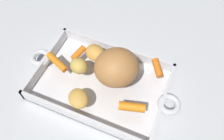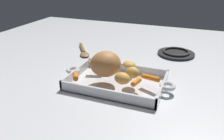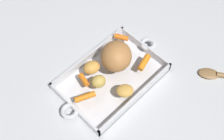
{
  "view_description": "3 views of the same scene",
  "coord_description": "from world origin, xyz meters",
  "px_view_note": "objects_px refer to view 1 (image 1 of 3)",
  "views": [
    {
      "loc": [
        -0.15,
        0.28,
        0.56
      ],
      "look_at": [
        -0.02,
        -0.03,
        0.05
      ],
      "focal_mm": 35.86,
      "sensor_mm": 36.0,
      "label": 1
    },
    {
      "loc": [
        0.27,
        -0.75,
        0.42
      ],
      "look_at": [
        -0.02,
        -0.0,
        0.06
      ],
      "focal_mm": 36.41,
      "sensor_mm": 36.0,
      "label": 2
    },
    {
      "loc": [
        0.36,
        0.36,
        0.88
      ],
      "look_at": [
        0.01,
        0.01,
        0.08
      ],
      "focal_mm": 45.11,
      "sensor_mm": 36.0,
      "label": 3
    }
  ],
  "objects_px": {
    "potato_golden_large": "(78,98)",
    "baby_carrot_southwest": "(157,68)",
    "baby_carrot_center_left": "(79,53)",
    "baby_carrot_northwest": "(132,107)",
    "potato_halved": "(79,65)",
    "potato_golden_small": "(95,53)",
    "pork_roast": "(117,67)",
    "roasting_dish": "(101,83)",
    "baby_carrot_center_right": "(57,62)"
  },
  "relations": [
    {
      "from": "potato_golden_large",
      "to": "baby_carrot_southwest",
      "type": "bearing_deg",
      "value": -133.14
    },
    {
      "from": "baby_carrot_center_left",
      "to": "potato_halved",
      "type": "xyz_separation_m",
      "value": [
        -0.03,
        0.04,
        0.01
      ]
    },
    {
      "from": "baby_carrot_northwest",
      "to": "baby_carrot_center_right",
      "type": "distance_m",
      "value": 0.24
    },
    {
      "from": "baby_carrot_center_left",
      "to": "baby_carrot_northwest",
      "type": "bearing_deg",
      "value": 153.52
    },
    {
      "from": "baby_carrot_southwest",
      "to": "baby_carrot_center_right",
      "type": "relative_size",
      "value": 0.75
    },
    {
      "from": "baby_carrot_southwest",
      "to": "baby_carrot_northwest",
      "type": "distance_m",
      "value": 0.14
    },
    {
      "from": "pork_roast",
      "to": "baby_carrot_southwest",
      "type": "height_order",
      "value": "pork_roast"
    },
    {
      "from": "roasting_dish",
      "to": "pork_roast",
      "type": "bearing_deg",
      "value": -155.69
    },
    {
      "from": "roasting_dish",
      "to": "potato_halved",
      "type": "relative_size",
      "value": 8.81
    },
    {
      "from": "roasting_dish",
      "to": "baby_carrot_center_left",
      "type": "distance_m",
      "value": 0.11
    },
    {
      "from": "roasting_dish",
      "to": "potato_golden_large",
      "type": "distance_m",
      "value": 0.1
    },
    {
      "from": "pork_roast",
      "to": "potato_golden_large",
      "type": "distance_m",
      "value": 0.12
    },
    {
      "from": "roasting_dish",
      "to": "baby_carrot_center_left",
      "type": "relative_size",
      "value": 9.28
    },
    {
      "from": "baby_carrot_center_right",
      "to": "baby_carrot_center_left",
      "type": "bearing_deg",
      "value": -128.73
    },
    {
      "from": "roasting_dish",
      "to": "baby_carrot_southwest",
      "type": "relative_size",
      "value": 8.48
    },
    {
      "from": "pork_roast",
      "to": "baby_carrot_center_right",
      "type": "distance_m",
      "value": 0.18
    },
    {
      "from": "potato_halved",
      "to": "baby_carrot_center_right",
      "type": "bearing_deg",
      "value": 7.26
    },
    {
      "from": "potato_golden_large",
      "to": "potato_golden_small",
      "type": "height_order",
      "value": "potato_golden_small"
    },
    {
      "from": "baby_carrot_southwest",
      "to": "potato_golden_small",
      "type": "bearing_deg",
      "value": 8.34
    },
    {
      "from": "pork_roast",
      "to": "potato_golden_small",
      "type": "bearing_deg",
      "value": -26.46
    },
    {
      "from": "baby_carrot_center_left",
      "to": "potato_halved",
      "type": "relative_size",
      "value": 0.95
    },
    {
      "from": "roasting_dish",
      "to": "potato_golden_small",
      "type": "xyz_separation_m",
      "value": [
        0.04,
        -0.06,
        0.05
      ]
    },
    {
      "from": "baby_carrot_northwest",
      "to": "baby_carrot_center_left",
      "type": "bearing_deg",
      "value": -26.48
    },
    {
      "from": "roasting_dish",
      "to": "baby_carrot_southwest",
      "type": "bearing_deg",
      "value": -148.27
    },
    {
      "from": "potato_golden_small",
      "to": "pork_roast",
      "type": "bearing_deg",
      "value": 153.54
    },
    {
      "from": "baby_carrot_center_right",
      "to": "potato_golden_small",
      "type": "distance_m",
      "value": 0.11
    },
    {
      "from": "potato_golden_small",
      "to": "baby_carrot_center_right",
      "type": "bearing_deg",
      "value": 35.19
    },
    {
      "from": "baby_carrot_center_left",
      "to": "potato_halved",
      "type": "distance_m",
      "value": 0.05
    },
    {
      "from": "potato_halved",
      "to": "roasting_dish",
      "type": "bearing_deg",
      "value": 177.02
    },
    {
      "from": "roasting_dish",
      "to": "baby_carrot_southwest",
      "type": "xyz_separation_m",
      "value": [
        -0.14,
        -0.08,
        0.04
      ]
    },
    {
      "from": "potato_golden_large",
      "to": "potato_golden_small",
      "type": "bearing_deg",
      "value": -82.54
    },
    {
      "from": "potato_golden_small",
      "to": "roasting_dish",
      "type": "bearing_deg",
      "value": 125.11
    },
    {
      "from": "pork_roast",
      "to": "potato_golden_large",
      "type": "height_order",
      "value": "pork_roast"
    },
    {
      "from": "pork_roast",
      "to": "baby_carrot_northwest",
      "type": "distance_m",
      "value": 0.11
    },
    {
      "from": "roasting_dish",
      "to": "potato_golden_large",
      "type": "xyz_separation_m",
      "value": [
        0.02,
        0.08,
        0.04
      ]
    },
    {
      "from": "baby_carrot_southwest",
      "to": "pork_roast",
      "type": "bearing_deg",
      "value": 34.5
    },
    {
      "from": "potato_golden_large",
      "to": "potato_golden_small",
      "type": "relative_size",
      "value": 0.97
    },
    {
      "from": "baby_carrot_southwest",
      "to": "potato_golden_small",
      "type": "distance_m",
      "value": 0.18
    },
    {
      "from": "baby_carrot_center_left",
      "to": "potato_golden_large",
      "type": "bearing_deg",
      "value": 117.24
    },
    {
      "from": "baby_carrot_center_right",
      "to": "baby_carrot_southwest",
      "type": "bearing_deg",
      "value": -161.48
    },
    {
      "from": "potato_halved",
      "to": "potato_golden_large",
      "type": "bearing_deg",
      "value": 114.93
    },
    {
      "from": "baby_carrot_northwest",
      "to": "baby_carrot_center_right",
      "type": "bearing_deg",
      "value": -11.25
    },
    {
      "from": "pork_roast",
      "to": "potato_halved",
      "type": "height_order",
      "value": "pork_roast"
    },
    {
      "from": "potato_halved",
      "to": "baby_carrot_northwest",
      "type": "bearing_deg",
      "value": 161.91
    },
    {
      "from": "baby_carrot_center_left",
      "to": "potato_golden_large",
      "type": "height_order",
      "value": "potato_golden_large"
    },
    {
      "from": "roasting_dish",
      "to": "pork_roast",
      "type": "xyz_separation_m",
      "value": [
        -0.04,
        -0.02,
        0.08
      ]
    },
    {
      "from": "baby_carrot_southwest",
      "to": "potato_halved",
      "type": "bearing_deg",
      "value": 22.09
    },
    {
      "from": "pork_roast",
      "to": "baby_carrot_southwest",
      "type": "xyz_separation_m",
      "value": [
        -0.1,
        -0.07,
        -0.04
      ]
    },
    {
      "from": "pork_roast",
      "to": "potato_golden_small",
      "type": "height_order",
      "value": "pork_roast"
    },
    {
      "from": "roasting_dish",
      "to": "baby_carrot_northwest",
      "type": "xyz_separation_m",
      "value": [
        -0.11,
        0.05,
        0.04
      ]
    }
  ]
}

